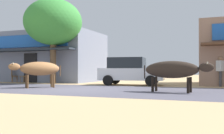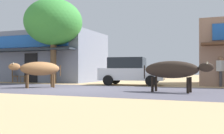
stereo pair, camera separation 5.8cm
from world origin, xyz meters
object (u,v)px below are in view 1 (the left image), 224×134
Objects in this scene: roadside_tree at (53,22)px; parked_hatchback_car at (130,71)px; pedestrian_by_shop at (220,69)px; cafe_chair_near_tree at (14,75)px; cafe_chair_by_doorway at (25,75)px; cow_far_dark at (173,70)px; cow_near_brown at (39,69)px.

roadside_tree reaches higher than parked_hatchback_car.
pedestrian_by_shop is 13.96m from cafe_chair_near_tree.
cafe_chair_by_doorway is at bearing 178.11° from parked_hatchback_car.
parked_hatchback_car is (5.26, 0.28, -3.22)m from roadside_tree.
cow_far_dark reaches higher than cafe_chair_near_tree.
cow_near_brown reaches higher than cow_far_dark.
cafe_chair_by_doorway is (-11.16, 4.54, -0.39)m from cow_far_dark.
pedestrian_by_shop is at bearing 3.56° from roadside_tree.
cow_far_dark is at bearing -2.55° from cow_near_brown.
parked_hatchback_car is at bearing -1.89° from cafe_chair_by_doorway.
parked_hatchback_car is at bearing 3.04° from roadside_tree.
parked_hatchback_car is 5.38m from cow_near_brown.
pedestrian_by_shop is 1.78× the size of cafe_chair_by_doorway.
roadside_tree reaches higher than cafe_chair_near_tree.
cow_far_dark is at bearing -25.47° from roadside_tree.
pedestrian_by_shop is at bearing 0.42° from cafe_chair_by_doorway.
cafe_chair_by_doorway is (-4.41, 4.24, -0.44)m from cow_near_brown.
cow_near_brown is at bearing 177.45° from cow_far_dark.
cafe_chair_near_tree is (-8.95, 0.17, -0.33)m from parked_hatchback_car.
roadside_tree is 5.10m from cow_near_brown.
parked_hatchback_car is at bearing -175.89° from pedestrian_by_shop.
cow_far_dark is at bearing -53.81° from parked_hatchback_car.
cow_near_brown is at bearing -132.29° from parked_hatchback_car.
cow_near_brown is 2.32× the size of cafe_chair_near_tree.
cafe_chair_near_tree is (-12.08, 4.45, -0.39)m from cow_far_dark.
cow_near_brown is (-3.62, -3.98, 0.11)m from parked_hatchback_car.
cafe_chair_by_doorway is at bearing 157.85° from cow_far_dark.
cafe_chair_near_tree is (-13.95, -0.19, -0.45)m from pedestrian_by_shop.
pedestrian_by_shop is 1.78× the size of cafe_chair_near_tree.
roadside_tree is 6.17m from parked_hatchback_car.
pedestrian_by_shop is (1.87, 4.64, 0.06)m from cow_far_dark.
cow_far_dark is (3.13, -4.28, 0.06)m from parked_hatchback_car.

